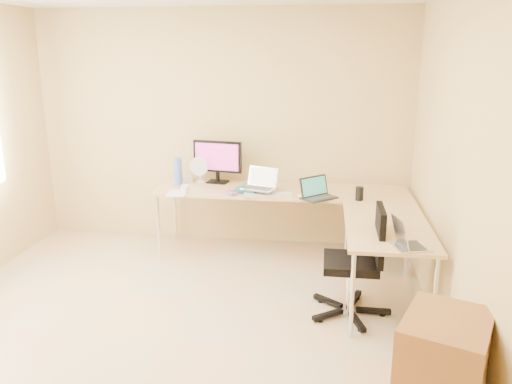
# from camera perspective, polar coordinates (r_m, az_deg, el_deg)

# --- Properties ---
(floor) EXTENTS (4.50, 4.50, 0.00)m
(floor) POSITION_cam_1_polar(r_m,az_deg,el_deg) (4.09, -10.19, -16.13)
(floor) COLOR tan
(floor) RESTS_ON ground
(wall_back) EXTENTS (4.50, 0.00, 4.50)m
(wall_back) POSITION_cam_1_polar(r_m,az_deg,el_deg) (5.73, -3.91, 7.09)
(wall_back) COLOR tan
(wall_back) RESTS_ON ground
(wall_right) EXTENTS (0.00, 4.50, 4.50)m
(wall_right) POSITION_cam_1_polar(r_m,az_deg,el_deg) (3.53, 23.10, 0.67)
(wall_right) COLOR tan
(wall_right) RESTS_ON ground
(desk_main) EXTENTS (2.65, 0.70, 0.73)m
(desk_main) POSITION_cam_1_polar(r_m,az_deg,el_deg) (5.46, 2.90, -3.42)
(desk_main) COLOR tan
(desk_main) RESTS_ON ground
(desk_return) EXTENTS (0.70, 1.30, 0.73)m
(desk_return) POSITION_cam_1_polar(r_m,az_deg,el_deg) (4.54, 14.22, -7.89)
(desk_return) COLOR tan
(desk_return) RESTS_ON ground
(monitor) EXTENTS (0.57, 0.26, 0.47)m
(monitor) POSITION_cam_1_polar(r_m,az_deg,el_deg) (5.60, -4.35, 3.41)
(monitor) COLOR black
(monitor) RESTS_ON desk_main
(book_stack) EXTENTS (0.32, 0.37, 0.05)m
(book_stack) POSITION_cam_1_polar(r_m,az_deg,el_deg) (5.29, -0.52, 0.41)
(book_stack) COLOR #135D54
(book_stack) RESTS_ON desk_main
(laptop_center) EXTENTS (0.40, 0.35, 0.21)m
(laptop_center) POSITION_cam_1_polar(r_m,az_deg,el_deg) (5.14, 0.35, 1.48)
(laptop_center) COLOR #B3B3B5
(laptop_center) RESTS_ON desk_main
(laptop_black) EXTENTS (0.42, 0.41, 0.21)m
(laptop_black) POSITION_cam_1_polar(r_m,az_deg,el_deg) (5.02, 7.11, 0.43)
(laptop_black) COLOR black
(laptop_black) RESTS_ON desk_main
(keyboard) EXTENTS (0.50, 0.23, 0.02)m
(keyboard) POSITION_cam_1_polar(r_m,az_deg,el_deg) (5.12, 1.38, -0.29)
(keyboard) COLOR silver
(keyboard) RESTS_ON desk_main
(mouse) EXTENTS (0.12, 0.10, 0.04)m
(mouse) POSITION_cam_1_polar(r_m,az_deg,el_deg) (5.05, 5.28, -0.47)
(mouse) COLOR silver
(mouse) RESTS_ON desk_main
(mug) EXTENTS (0.12, 0.12, 0.09)m
(mug) POSITION_cam_1_polar(r_m,az_deg,el_deg) (5.23, -7.97, 0.29)
(mug) COLOR white
(mug) RESTS_ON desk_main
(cd_stack) EXTENTS (0.13, 0.13, 0.03)m
(cd_stack) POSITION_cam_1_polar(r_m,az_deg,el_deg) (5.14, -2.77, -0.16)
(cd_stack) COLOR #9EA1BE
(cd_stack) RESTS_ON desk_main
(water_bottle) EXTENTS (0.10, 0.10, 0.31)m
(water_bottle) POSITION_cam_1_polar(r_m,az_deg,el_deg) (5.52, -8.75, 2.24)
(water_bottle) COLOR #4767B4
(water_bottle) RESTS_ON desk_main
(papers) EXTENTS (0.21, 0.28, 0.01)m
(papers) POSITION_cam_1_polar(r_m,az_deg,el_deg) (5.26, -8.88, -0.12)
(papers) COLOR white
(papers) RESTS_ON desk_main
(white_box) EXTENTS (0.24, 0.21, 0.07)m
(white_box) POSITION_cam_1_polar(r_m,az_deg,el_deg) (5.70, -8.25, 1.45)
(white_box) COLOR beige
(white_box) RESTS_ON desk_main
(desk_fan) EXTENTS (0.22, 0.22, 0.26)m
(desk_fan) POSITION_cam_1_polar(r_m,az_deg,el_deg) (5.67, -6.31, 2.42)
(desk_fan) COLOR white
(desk_fan) RESTS_ON desk_main
(black_cup) EXTENTS (0.09, 0.09, 0.13)m
(black_cup) POSITION_cam_1_polar(r_m,az_deg,el_deg) (5.04, 11.54, -0.18)
(black_cup) COLOR black
(black_cup) RESTS_ON desk_main
(laptop_return) EXTENTS (0.34, 0.30, 0.19)m
(laptop_return) POSITION_cam_1_polar(r_m,az_deg,el_deg) (3.91, 17.11, -4.66)
(laptop_return) COLOR #B1B1B4
(laptop_return) RESTS_ON desk_return
(office_chair) EXTENTS (0.57, 0.57, 0.95)m
(office_chair) POSITION_cam_1_polar(r_m,az_deg,el_deg) (4.25, 10.60, -7.31)
(office_chair) COLOR black
(office_chair) RESTS_ON ground
(cabinet) EXTENTS (0.61, 0.66, 0.75)m
(cabinet) POSITION_cam_1_polar(r_m,az_deg,el_deg) (3.20, 20.11, -19.10)
(cabinet) COLOR #93563B
(cabinet) RESTS_ON ground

